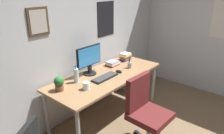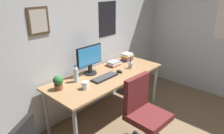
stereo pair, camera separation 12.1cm
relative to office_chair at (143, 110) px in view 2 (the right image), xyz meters
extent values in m
cube|color=silver|center=(-0.04, 1.23, 0.77)|extent=(4.40, 0.08, 2.60)
cube|color=#4C3823|center=(-0.62, 1.19, 1.05)|extent=(0.28, 0.02, 0.34)
cube|color=beige|center=(-0.62, 1.18, 1.05)|extent=(0.22, 0.00, 0.28)
cube|color=black|center=(0.61, 1.19, 0.94)|extent=(0.40, 0.01, 0.56)
cube|color=#936D47|center=(0.15, 0.77, 0.19)|extent=(1.88, 0.76, 0.03)
cylinder|color=#9EA0A5|center=(-0.73, 0.45, -0.18)|extent=(0.05, 0.05, 0.70)
cylinder|color=#9EA0A5|center=(1.03, 0.45, -0.18)|extent=(0.05, 0.05, 0.70)
cylinder|color=#9EA0A5|center=(-0.73, 1.09, -0.18)|extent=(0.05, 0.05, 0.70)
cylinder|color=#9EA0A5|center=(1.03, 1.09, -0.18)|extent=(0.05, 0.05, 0.70)
cube|color=#591E1E|center=(0.00, -0.08, -0.07)|extent=(0.48, 0.48, 0.08)
cube|color=#591E1E|center=(0.01, 0.12, 0.20)|extent=(0.42, 0.09, 0.45)
cylinder|color=#9EA0A5|center=(0.00, -0.08, -0.32)|extent=(0.06, 0.06, 0.42)
cylinder|color=black|center=(0.09, 0.18, -0.51)|extent=(0.04, 0.04, 0.04)
cylinder|color=black|center=(0.01, 0.99, 0.21)|extent=(0.20, 0.20, 0.01)
cube|color=black|center=(0.01, 0.99, 0.28)|extent=(0.05, 0.04, 0.12)
cube|color=black|center=(0.01, 1.00, 0.49)|extent=(0.46, 0.02, 0.30)
cube|color=#338CD8|center=(0.01, 0.98, 0.49)|extent=(0.43, 0.00, 0.27)
cube|color=black|center=(0.04, 0.71, 0.22)|extent=(0.43, 0.15, 0.02)
cube|color=#38383A|center=(0.04, 0.71, 0.23)|extent=(0.41, 0.13, 0.00)
ellipsoid|color=black|center=(0.34, 0.69, 0.22)|extent=(0.06, 0.11, 0.04)
cylinder|color=silver|center=(-0.31, 0.92, 0.31)|extent=(0.07, 0.07, 0.20)
cylinder|color=silver|center=(-0.31, 0.92, 0.43)|extent=(0.03, 0.03, 0.04)
cylinder|color=#2659B2|center=(-0.31, 0.92, 0.45)|extent=(0.03, 0.03, 0.01)
cylinder|color=white|center=(-0.37, 0.67, 0.26)|extent=(0.09, 0.09, 0.10)
torus|color=white|center=(-0.32, 0.67, 0.26)|extent=(0.05, 0.01, 0.05)
cylinder|color=brown|center=(-0.61, 0.91, 0.24)|extent=(0.11, 0.11, 0.07)
sphere|color=#2D6B33|center=(-0.61, 0.91, 0.34)|extent=(0.13, 0.13, 0.13)
ellipsoid|color=#287A38|center=(-0.64, 0.93, 0.34)|extent=(0.07, 0.08, 0.02)
ellipsoid|color=#287A38|center=(-0.58, 0.93, 0.35)|extent=(0.07, 0.08, 0.02)
ellipsoid|color=#287A38|center=(-0.63, 0.88, 0.34)|extent=(0.08, 0.07, 0.02)
cylinder|color=#9EA0A5|center=(0.60, 0.67, 0.25)|extent=(0.07, 0.07, 0.09)
cylinder|color=#263FBF|center=(0.60, 0.68, 0.33)|extent=(0.01, 0.01, 0.13)
cylinder|color=red|center=(0.59, 0.67, 0.33)|extent=(0.01, 0.01, 0.13)
cylinder|color=black|center=(0.59, 0.68, 0.33)|extent=(0.01, 0.01, 0.13)
cylinder|color=#9EA0A5|center=(0.61, 0.67, 0.34)|extent=(0.01, 0.03, 0.14)
cylinder|color=#9EA0A5|center=(0.59, 0.67, 0.34)|extent=(0.01, 0.02, 0.14)
cube|color=#B22D28|center=(0.51, 0.96, 0.22)|extent=(0.19, 0.16, 0.02)
cube|color=silver|center=(0.51, 0.94, 0.24)|extent=(0.21, 0.13, 0.03)
cube|color=gray|center=(0.51, 0.96, 0.27)|extent=(0.20, 0.17, 0.02)
cube|color=navy|center=(0.86, 0.96, 0.22)|extent=(0.19, 0.15, 0.02)
cube|color=gray|center=(0.88, 0.94, 0.24)|extent=(0.19, 0.11, 0.03)
cube|color=#B22D28|center=(0.86, 0.95, 0.27)|extent=(0.19, 0.13, 0.02)
cube|color=gold|center=(0.86, 0.94, 0.29)|extent=(0.21, 0.13, 0.02)
cube|color=silver|center=(0.87, 0.96, 0.32)|extent=(0.16, 0.15, 0.03)
camera|label=1|loc=(-2.00, -1.12, 1.46)|focal=33.45mm
camera|label=2|loc=(-1.92, -1.21, 1.46)|focal=33.45mm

